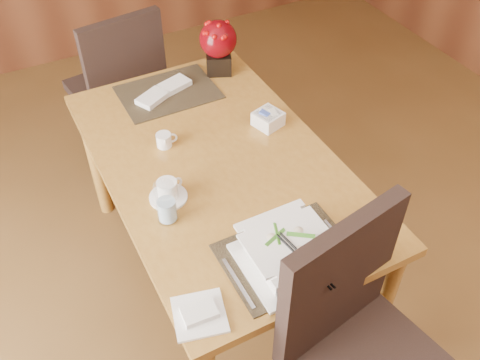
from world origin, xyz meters
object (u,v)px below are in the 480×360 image
far_chair (120,83)px  water_glass (166,203)px  near_chair (359,342)px  bread_plate (199,315)px  creamer_jug (164,140)px  dining_table (219,178)px  sugar_caddy (268,119)px  soup_setting (288,252)px  berry_decor (218,44)px  coffee_cup (168,191)px

far_chair → water_glass: bearing=73.2°
water_glass → near_chair: 0.81m
bread_plate → near_chair: (0.46, -0.25, -0.15)m
water_glass → bread_plate: water_glass is taller
far_chair → near_chair: bearing=88.1°
water_glass → creamer_jug: (0.14, 0.40, -0.06)m
dining_table → sugar_caddy: 0.35m
soup_setting → water_glass: 0.47m
soup_setting → far_chair: size_ratio=0.31×
berry_decor → bread_plate: 1.41m
near_chair → far_chair: near_chair is taller
near_chair → soup_setting: bearing=100.0°
sugar_caddy → bread_plate: size_ratio=0.67×
bread_plate → far_chair: bearing=81.1°
creamer_jug → near_chair: 1.11m
soup_setting → far_chair: bearing=93.3°
sugar_caddy → dining_table: bearing=-158.8°
near_chair → far_chair: bearing=85.7°
soup_setting → sugar_caddy: (0.32, 0.69, -0.03)m
creamer_jug → soup_setting: bearing=-70.0°
near_chair → water_glass: bearing=110.1°
dining_table → creamer_jug: 0.28m
water_glass → sugar_caddy: 0.68m
coffee_cup → berry_decor: size_ratio=0.55×
creamer_jug → far_chair: far_chair is taller
creamer_jug → bread_plate: (-0.21, -0.82, -0.02)m
water_glass → berry_decor: berry_decor is taller
dining_table → near_chair: near_chair is taller
dining_table → near_chair: 0.88m
soup_setting → sugar_caddy: size_ratio=2.82×
coffee_cup → berry_decor: 0.91m
soup_setting → sugar_caddy: soup_setting is taller
soup_setting → far_chair: 1.63m
berry_decor → near_chair: near_chair is taller
coffee_cup → far_chair: (0.15, 1.13, -0.23)m
soup_setting → water_glass: (-0.28, 0.38, 0.02)m
soup_setting → coffee_cup: bearing=117.0°
sugar_caddy → berry_decor: berry_decor is taller
soup_setting → creamer_jug: bearing=100.4°
sugar_caddy → coffee_cup: bearing=-158.9°
dining_table → sugar_caddy: size_ratio=13.73×
far_chair → coffee_cup: bearing=74.5°
berry_decor → water_glass: bearing=-126.6°
coffee_cup → bread_plate: (-0.11, -0.52, -0.03)m
coffee_cup → far_chair: far_chair is taller
dining_table → water_glass: (-0.30, -0.20, 0.18)m
water_glass → near_chair: size_ratio=0.16×
dining_table → sugar_caddy: bearing=21.2°
soup_setting → water_glass: water_glass is taller
water_glass → far_chair: (0.19, 1.23, -0.28)m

